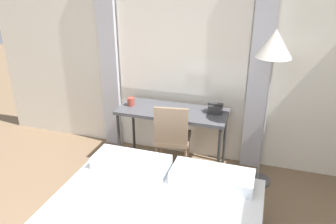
{
  "coord_description": "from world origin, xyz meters",
  "views": [
    {
      "loc": [
        0.94,
        -0.79,
        2.29
      ],
      "look_at": [
        -0.04,
        2.27,
        0.9
      ],
      "focal_mm": 35.0,
      "sensor_mm": 36.0,
      "label": 1
    }
  ],
  "objects_px": {
    "desk_chair": "(172,136)",
    "standing_lamp": "(273,56)",
    "telephone": "(215,108)",
    "mug": "(131,102)",
    "desk": "(172,115)",
    "book": "(171,111)"
  },
  "relations": [
    {
      "from": "desk_chair",
      "to": "desk",
      "type": "bearing_deg",
      "value": 97.93
    },
    {
      "from": "telephone",
      "to": "mug",
      "type": "bearing_deg",
      "value": -174.38
    },
    {
      "from": "telephone",
      "to": "book",
      "type": "bearing_deg",
      "value": -163.01
    },
    {
      "from": "desk",
      "to": "book",
      "type": "xyz_separation_m",
      "value": [
        0.0,
        -0.07,
        0.08
      ]
    },
    {
      "from": "desk",
      "to": "book",
      "type": "distance_m",
      "value": 0.1
    },
    {
      "from": "telephone",
      "to": "mug",
      "type": "height_order",
      "value": "telephone"
    },
    {
      "from": "desk_chair",
      "to": "standing_lamp",
      "type": "xyz_separation_m",
      "value": [
        1.0,
        0.17,
        0.97
      ]
    },
    {
      "from": "book",
      "to": "mug",
      "type": "height_order",
      "value": "mug"
    },
    {
      "from": "standing_lamp",
      "to": "book",
      "type": "bearing_deg",
      "value": 179.68
    },
    {
      "from": "desk",
      "to": "standing_lamp",
      "type": "xyz_separation_m",
      "value": [
        1.07,
        -0.07,
        0.82
      ]
    },
    {
      "from": "desk",
      "to": "desk_chair",
      "type": "xyz_separation_m",
      "value": [
        0.07,
        -0.24,
        -0.15
      ]
    },
    {
      "from": "book",
      "to": "mug",
      "type": "xyz_separation_m",
      "value": [
        -0.53,
        0.05,
        0.04
      ]
    },
    {
      "from": "standing_lamp",
      "to": "telephone",
      "type": "relative_size",
      "value": 9.88
    },
    {
      "from": "mug",
      "to": "standing_lamp",
      "type": "bearing_deg",
      "value": -2.05
    },
    {
      "from": "standing_lamp",
      "to": "mug",
      "type": "relative_size",
      "value": 17.26
    },
    {
      "from": "desk",
      "to": "mug",
      "type": "xyz_separation_m",
      "value": [
        -0.53,
        -0.02,
        0.11
      ]
    },
    {
      "from": "standing_lamp",
      "to": "desk",
      "type": "bearing_deg",
      "value": 176.11
    },
    {
      "from": "standing_lamp",
      "to": "book",
      "type": "relative_size",
      "value": 7.62
    },
    {
      "from": "mug",
      "to": "book",
      "type": "bearing_deg",
      "value": -5.53
    },
    {
      "from": "desk_chair",
      "to": "mug",
      "type": "bearing_deg",
      "value": 150.4
    },
    {
      "from": "desk",
      "to": "standing_lamp",
      "type": "relative_size",
      "value": 0.75
    },
    {
      "from": "telephone",
      "to": "mug",
      "type": "xyz_separation_m",
      "value": [
        -1.04,
        -0.1,
        -0.0
      ]
    }
  ]
}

